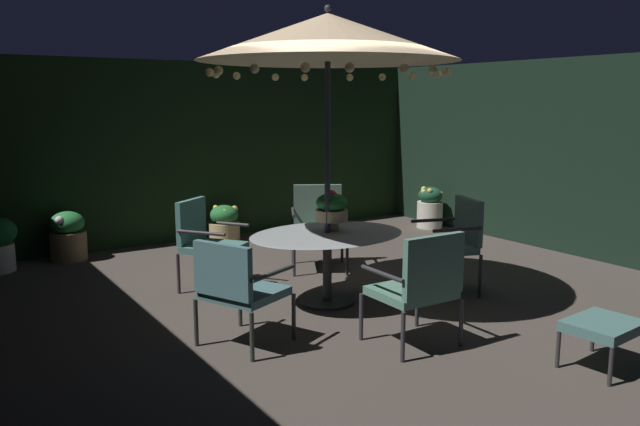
{
  "coord_description": "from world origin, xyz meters",
  "views": [
    {
      "loc": [
        -3.68,
        -5.28,
        2.01
      ],
      "look_at": [
        -0.26,
        -0.04,
        0.9
      ],
      "focal_mm": 35.48,
      "sensor_mm": 36.0,
      "label": 1
    }
  ],
  "objects_px": {
    "patio_dining_table": "(327,245)",
    "patio_umbrella": "(328,38)",
    "patio_chair_south": "(420,283)",
    "patio_chair_northeast": "(318,222)",
    "patio_chair_southeast": "(237,285)",
    "potted_plant_right_near": "(68,236)",
    "ottoman_footrest": "(603,327)",
    "patio_chair_north": "(454,238)",
    "centerpiece_planter": "(332,208)",
    "potted_plant_back_right": "(430,207)",
    "potted_plant_left_far": "(224,224)",
    "patio_chair_east": "(206,238)"
  },
  "relations": [
    {
      "from": "patio_dining_table",
      "to": "potted_plant_right_near",
      "type": "height_order",
      "value": "patio_dining_table"
    },
    {
      "from": "centerpiece_planter",
      "to": "patio_chair_east",
      "type": "distance_m",
      "value": 1.45
    },
    {
      "from": "patio_chair_north",
      "to": "ottoman_footrest",
      "type": "distance_m",
      "value": 2.1
    },
    {
      "from": "patio_chair_east",
      "to": "patio_chair_southeast",
      "type": "height_order",
      "value": "patio_chair_east"
    },
    {
      "from": "patio_chair_north",
      "to": "potted_plant_back_right",
      "type": "xyz_separation_m",
      "value": [
        2.2,
        2.72,
        -0.26
      ]
    },
    {
      "from": "patio_chair_southeast",
      "to": "patio_chair_south",
      "type": "distance_m",
      "value": 1.5
    },
    {
      "from": "patio_chair_northeast",
      "to": "potted_plant_left_far",
      "type": "bearing_deg",
      "value": 100.03
    },
    {
      "from": "patio_chair_southeast",
      "to": "potted_plant_right_near",
      "type": "height_order",
      "value": "patio_chair_southeast"
    },
    {
      "from": "potted_plant_left_far",
      "to": "potted_plant_right_near",
      "type": "distance_m",
      "value": 2.15
    },
    {
      "from": "patio_umbrella",
      "to": "potted_plant_right_near",
      "type": "bearing_deg",
      "value": 119.21
    },
    {
      "from": "patio_chair_east",
      "to": "patio_chair_south",
      "type": "distance_m",
      "value": 2.63
    },
    {
      "from": "centerpiece_planter",
      "to": "patio_chair_north",
      "type": "xyz_separation_m",
      "value": [
        1.21,
        -0.51,
        -0.36
      ]
    },
    {
      "from": "centerpiece_planter",
      "to": "potted_plant_back_right",
      "type": "relative_size",
      "value": 0.62
    },
    {
      "from": "patio_umbrella",
      "to": "patio_chair_northeast",
      "type": "xyz_separation_m",
      "value": [
        0.68,
        1.22,
        -2.03
      ]
    },
    {
      "from": "patio_chair_north",
      "to": "ottoman_footrest",
      "type": "relative_size",
      "value": 1.71
    },
    {
      "from": "potted_plant_back_right",
      "to": "potted_plant_right_near",
      "type": "distance_m",
      "value": 5.41
    },
    {
      "from": "patio_chair_southeast",
      "to": "potted_plant_left_far",
      "type": "height_order",
      "value": "patio_chair_southeast"
    },
    {
      "from": "potted_plant_right_near",
      "to": "patio_chair_south",
      "type": "bearing_deg",
      "value": -68.84
    },
    {
      "from": "patio_umbrella",
      "to": "patio_chair_north",
      "type": "height_order",
      "value": "patio_umbrella"
    },
    {
      "from": "patio_chair_southeast",
      "to": "potted_plant_right_near",
      "type": "distance_m",
      "value": 3.84
    },
    {
      "from": "patio_chair_north",
      "to": "patio_chair_northeast",
      "type": "height_order",
      "value": "patio_chair_north"
    },
    {
      "from": "patio_dining_table",
      "to": "centerpiece_planter",
      "type": "relative_size",
      "value": 3.96
    },
    {
      "from": "patio_dining_table",
      "to": "centerpiece_planter",
      "type": "xyz_separation_m",
      "value": [
        0.11,
        0.08,
        0.35
      ]
    },
    {
      "from": "patio_chair_northeast",
      "to": "patio_chair_east",
      "type": "relative_size",
      "value": 1.03
    },
    {
      "from": "patio_dining_table",
      "to": "ottoman_footrest",
      "type": "bearing_deg",
      "value": -70.56
    },
    {
      "from": "patio_chair_northeast",
      "to": "patio_chair_east",
      "type": "distance_m",
      "value": 1.51
    },
    {
      "from": "centerpiece_planter",
      "to": "potted_plant_left_far",
      "type": "xyz_separation_m",
      "value": [
        0.23,
        3.1,
        -0.69
      ]
    },
    {
      "from": "patio_umbrella",
      "to": "patio_chair_northeast",
      "type": "height_order",
      "value": "patio_umbrella"
    },
    {
      "from": "patio_dining_table",
      "to": "potted_plant_right_near",
      "type": "distance_m",
      "value": 3.72
    },
    {
      "from": "patio_chair_southeast",
      "to": "ottoman_footrest",
      "type": "relative_size",
      "value": 1.55
    },
    {
      "from": "patio_chair_northeast",
      "to": "patio_chair_south",
      "type": "distance_m",
      "value": 2.7
    },
    {
      "from": "patio_dining_table",
      "to": "patio_chair_north",
      "type": "height_order",
      "value": "patio_chair_north"
    },
    {
      "from": "centerpiece_planter",
      "to": "patio_chair_south",
      "type": "relative_size",
      "value": 0.42
    },
    {
      "from": "centerpiece_planter",
      "to": "patio_chair_southeast",
      "type": "distance_m",
      "value": 1.57
    },
    {
      "from": "patio_umbrella",
      "to": "patio_chair_south",
      "type": "relative_size",
      "value": 2.98
    },
    {
      "from": "patio_chair_north",
      "to": "potted_plant_left_far",
      "type": "xyz_separation_m",
      "value": [
        -0.98,
        3.61,
        -0.33
      ]
    },
    {
      "from": "patio_dining_table",
      "to": "patio_chair_north",
      "type": "relative_size",
      "value": 1.61
    },
    {
      "from": "centerpiece_planter",
      "to": "patio_chair_south",
      "type": "distance_m",
      "value": 1.53
    },
    {
      "from": "ottoman_footrest",
      "to": "potted_plant_back_right",
      "type": "height_order",
      "value": "potted_plant_back_right"
    },
    {
      "from": "patio_chair_northeast",
      "to": "patio_chair_north",
      "type": "bearing_deg",
      "value": -68.89
    },
    {
      "from": "patio_chair_northeast",
      "to": "patio_chair_southeast",
      "type": "bearing_deg",
      "value": -137.66
    },
    {
      "from": "potted_plant_left_far",
      "to": "potted_plant_right_near",
      "type": "xyz_separation_m",
      "value": [
        -2.15,
        0.05,
        0.06
      ]
    },
    {
      "from": "patio_dining_table",
      "to": "patio_umbrella",
      "type": "bearing_deg",
      "value": -177.17
    },
    {
      "from": "centerpiece_planter",
      "to": "ottoman_footrest",
      "type": "distance_m",
      "value": 2.73
    },
    {
      "from": "patio_chair_north",
      "to": "patio_chair_northeast",
      "type": "xyz_separation_m",
      "value": [
        -0.63,
        1.64,
        -0.02
      ]
    },
    {
      "from": "ottoman_footrest",
      "to": "patio_chair_south",
      "type": "bearing_deg",
      "value": 129.64
    },
    {
      "from": "patio_chair_southeast",
      "to": "potted_plant_right_near",
      "type": "bearing_deg",
      "value": 98.18
    },
    {
      "from": "patio_chair_south",
      "to": "patio_chair_northeast",
      "type": "bearing_deg",
      "value": 74.89
    },
    {
      "from": "patio_dining_table",
      "to": "patio_chair_southeast",
      "type": "height_order",
      "value": "patio_chair_southeast"
    },
    {
      "from": "patio_chair_northeast",
      "to": "patio_chair_south",
      "type": "xyz_separation_m",
      "value": [
        -0.7,
        -2.61,
        -0.01
      ]
    }
  ]
}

